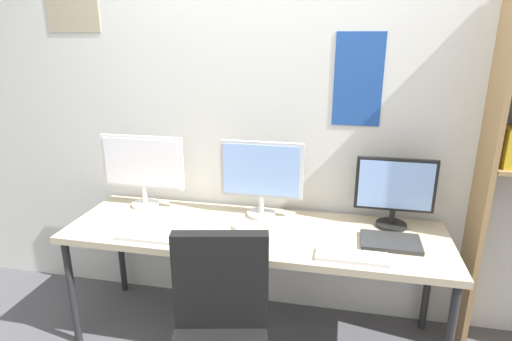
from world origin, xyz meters
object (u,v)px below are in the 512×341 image
Objects in this scene: desk at (254,237)px; monitor_left at (142,166)px; laptop_closed at (390,242)px; monitor_right at (395,190)px; keyboard_left at (149,236)px; computer_mouse at (265,248)px; coffee_mug at (237,231)px; keyboard_right at (352,257)px; monitor_center at (261,174)px.

desk is 4.00× the size of monitor_left.
laptop_closed is (1.56, -0.24, -0.26)m from monitor_left.
monitor_right reaches higher than keyboard_left.
keyboard_left is at bearing -170.64° from laptop_closed.
keyboard_left reaches higher than desk.
monitor_right is 0.85m from computer_mouse.
keyboard_left is at bearing -168.40° from coffee_mug.
keyboard_right is 1.15× the size of laptop_closed.
monitor_left is at bearing 171.95° from laptop_closed.
keyboard_right is at bearing 0.00° from keyboard_left.
monitor_right is at bearing -0.00° from monitor_center.
computer_mouse is at bearing -76.60° from monitor_center.
monitor_right is (0.79, -0.00, -0.04)m from monitor_center.
monitor_left is 1.59× the size of keyboard_left.
keyboard_left is 0.67m from computer_mouse.
monitor_right is (0.79, 0.21, 0.28)m from desk.
laptop_closed is at bearing 8.80° from keyboard_left.
monitor_center reaches higher than coffee_mug.
monitor_center reaches higher than laptop_closed.
computer_mouse is 0.91× the size of coffee_mug.
monitor_center is 4.88× the size of coffee_mug.
monitor_center is at bearing 163.47° from laptop_closed.
laptop_closed reaches higher than desk.
keyboard_left is 1.12m from keyboard_right.
laptop_closed is (1.33, 0.21, 0.00)m from keyboard_left.
coffee_mug is at bearing -25.23° from monitor_left.
monitor_center is at bearing 103.40° from computer_mouse.
coffee_mug is at bearing 148.75° from computer_mouse.
desk is 0.17m from coffee_mug.
keyboard_right is 0.29m from laptop_closed.
keyboard_right is at bearing 0.75° from computer_mouse.
monitor_left is 1.04m from computer_mouse.
keyboard_left is (-0.56, -0.44, -0.26)m from monitor_center.
desk is 0.27m from computer_mouse.
coffee_mug is at bearing 170.90° from keyboard_right.
monitor_right is 1.42× the size of laptop_closed.
monitor_left is 1.59m from monitor_right.
coffee_mug is (-0.07, -0.34, -0.23)m from monitor_center.
desk is at bearing 22.33° from keyboard_left.
computer_mouse is at bearing -161.72° from laptop_closed.
monitor_left reaches higher than coffee_mug.
keyboard_left is at bearing -157.67° from desk.
monitor_left is at bearing 161.91° from keyboard_right.
monitor_center reaches higher than monitor_left.
coffee_mug is (0.49, 0.10, 0.04)m from keyboard_left.
desk is 0.61m from keyboard_right.
coffee_mug is (-0.84, -0.11, 0.03)m from laptop_closed.
monitor_center is 0.76m from keyboard_right.
laptop_closed is at bearing -95.95° from monitor_right.
desk is at bearing 61.88° from coffee_mug.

